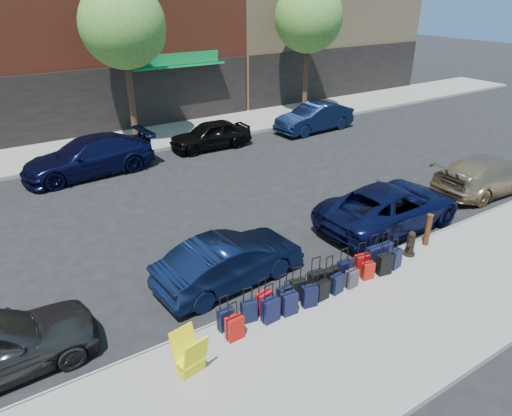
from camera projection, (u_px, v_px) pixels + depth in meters
ground at (222, 222)px, 15.12m from camera, size 120.00×120.00×0.00m
sidewalk_near at (363, 333)px, 10.18m from camera, size 60.00×4.00×0.15m
sidewalk_far at (124, 143)px, 22.63m from camera, size 60.00×4.00×0.15m
curb_near at (306, 288)px, 11.70m from camera, size 60.00×0.08×0.15m
curb_far at (138, 154)px, 21.11m from camera, size 60.00×0.08×0.15m
tree_center at (126, 28)px, 20.24m from camera, size 3.80×3.80×7.27m
tree_right at (310, 19)px, 25.38m from camera, size 3.80×3.80×7.27m
suitcase_front_0 at (226, 319)px, 10.08m from camera, size 0.36×0.20×0.86m
suitcase_front_1 at (249, 311)px, 10.32m from camera, size 0.39×0.25×0.87m
suitcase_front_2 at (264, 302)px, 10.58m from camera, size 0.41×0.28×0.91m
suitcase_front_3 at (284, 296)px, 10.80m from camera, size 0.38×0.22×0.88m
suitcase_front_4 at (297, 290)px, 11.02m from camera, size 0.40×0.26×0.90m
suitcase_front_5 at (316, 282)px, 11.26m from camera, size 0.44×0.27×1.01m
suitcase_front_6 at (330, 278)px, 11.49m from camera, size 0.37×0.21×0.89m
suitcase_front_7 at (345, 271)px, 11.75m from camera, size 0.40×0.24×0.93m
suitcase_front_8 at (362, 264)px, 12.02m from camera, size 0.41×0.28×0.92m
suitcase_front_9 at (374, 257)px, 12.34m from camera, size 0.41×0.25×0.96m
suitcase_front_10 at (385, 252)px, 12.57m from camera, size 0.39×0.23×0.92m
suitcase_back_0 at (235, 328)px, 9.80m from camera, size 0.38×0.23×0.90m
suitcase_back_2 at (270, 310)px, 10.32m from camera, size 0.41×0.25×0.95m
suitcase_back_3 at (289, 303)px, 10.55m from camera, size 0.39×0.24×0.90m
suitcase_back_4 at (309, 296)px, 10.82m from camera, size 0.40×0.28×0.88m
suitcase_back_5 at (322, 290)px, 11.06m from camera, size 0.35×0.21×0.81m
suitcase_back_6 at (337, 284)px, 11.30m from camera, size 0.36×0.24×0.81m
suitcase_back_7 at (352, 278)px, 11.52m from camera, size 0.34×0.21×0.79m
suitcase_back_8 at (368, 271)px, 11.85m from camera, size 0.35×0.24×0.77m
suitcase_back_9 at (384, 264)px, 12.03m from camera, size 0.42×0.30×0.92m
suitcase_back_10 at (395, 259)px, 12.31m from camera, size 0.40×0.27×0.88m
fire_hydrant at (410, 244)px, 12.87m from camera, size 0.38×0.34×0.75m
bollard at (428, 229)px, 13.31m from camera, size 0.18×0.18×0.98m
display_rack at (190, 354)px, 8.83m from camera, size 0.63×0.67×0.95m
car_near_1 at (230, 261)px, 11.75m from camera, size 4.10×1.73×1.32m
car_near_2 at (390, 206)px, 14.58m from camera, size 5.22×2.58×1.43m
car_near_3 at (488, 174)px, 17.13m from camera, size 4.85×2.17×1.38m
car_far_1 at (89, 156)px, 18.71m from camera, size 5.45×2.52×1.54m
car_far_2 at (211, 135)px, 21.81m from camera, size 3.97×1.72×1.33m
car_far_3 at (314, 117)px, 24.44m from camera, size 4.57×1.81×1.48m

